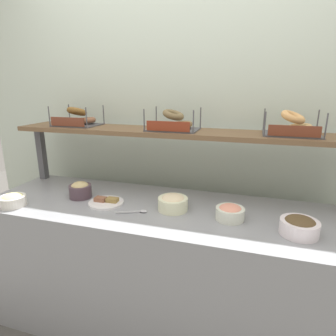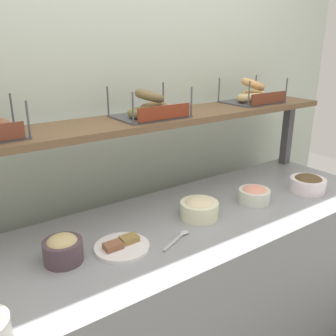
% 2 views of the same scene
% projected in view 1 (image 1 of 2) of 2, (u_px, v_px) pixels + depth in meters
% --- Properties ---
extents(ground_plane, '(8.00, 8.00, 0.00)m').
position_uv_depth(ground_plane, '(161.00, 321.00, 1.96)').
color(ground_plane, '#595651').
extents(back_wall, '(3.44, 0.06, 2.40)m').
position_uv_depth(back_wall, '(183.00, 135.00, 2.13)').
color(back_wall, silver).
rests_on(back_wall, ground_plane).
extents(deli_counter, '(2.24, 0.70, 0.85)m').
position_uv_depth(deli_counter, '(160.00, 268.00, 1.84)').
color(deli_counter, gray).
rests_on(deli_counter, ground_plane).
extents(shelf_riser_left, '(0.05, 0.05, 0.40)m').
position_uv_depth(shelf_riser_left, '(42.00, 154.00, 2.21)').
color(shelf_riser_left, '#4C4C51').
rests_on(shelf_riser_left, deli_counter).
extents(upper_shelf, '(2.20, 0.32, 0.03)m').
position_uv_depth(upper_shelf, '(173.00, 132.00, 1.86)').
color(upper_shelf, brown).
rests_on(upper_shelf, shelf_riser_left).
extents(bowl_lox_spread, '(0.16, 0.16, 0.08)m').
position_uv_depth(bowl_lox_spread, '(230.00, 212.00, 1.56)').
color(bowl_lox_spread, silver).
rests_on(bowl_lox_spread, deli_counter).
extents(bowl_potato_salad, '(0.18, 0.18, 0.10)m').
position_uv_depth(bowl_potato_salad, '(173.00, 202.00, 1.68)').
color(bowl_potato_salad, '#EAECC2').
rests_on(bowl_potato_salad, deli_counter).
extents(bowl_chocolate_spread, '(0.19, 0.19, 0.09)m').
position_uv_depth(bowl_chocolate_spread, '(299.00, 226.00, 1.40)').
color(bowl_chocolate_spread, white).
rests_on(bowl_chocolate_spread, deli_counter).
extents(bowl_hummus, '(0.14, 0.14, 0.11)m').
position_uv_depth(bowl_hummus, '(81.00, 189.00, 1.87)').
color(bowl_hummus, '#4E3A44').
rests_on(bowl_hummus, deli_counter).
extents(bowl_egg_salad, '(0.15, 0.15, 0.08)m').
position_uv_depth(bowl_egg_salad, '(13.00, 200.00, 1.74)').
color(bowl_egg_salad, white).
rests_on(bowl_egg_salad, deli_counter).
extents(serving_plate_white, '(0.22, 0.22, 0.04)m').
position_uv_depth(serving_plate_white, '(106.00, 202.00, 1.77)').
color(serving_plate_white, white).
rests_on(serving_plate_white, deli_counter).
extents(serving_spoon_near_plate, '(0.17, 0.09, 0.01)m').
position_uv_depth(serving_spoon_near_plate, '(136.00, 212.00, 1.65)').
color(serving_spoon_near_plate, '#B7B7BC').
rests_on(serving_spoon_near_plate, deli_counter).
extents(bagel_basket_cinnamon_raisin, '(0.31, 0.25, 0.14)m').
position_uv_depth(bagel_basket_cinnamon_raisin, '(77.00, 119.00, 2.05)').
color(bagel_basket_cinnamon_raisin, '#4C4C51').
rests_on(bagel_basket_cinnamon_raisin, upper_shelf).
extents(bagel_basket_poppy, '(0.32, 0.25, 0.14)m').
position_uv_depth(bagel_basket_poppy, '(173.00, 123.00, 1.84)').
color(bagel_basket_poppy, '#4C4C51').
rests_on(bagel_basket_poppy, upper_shelf).
extents(bagel_basket_plain, '(0.32, 0.26, 0.15)m').
position_uv_depth(bagel_basket_plain, '(292.00, 127.00, 1.65)').
color(bagel_basket_plain, '#4C4C51').
rests_on(bagel_basket_plain, upper_shelf).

